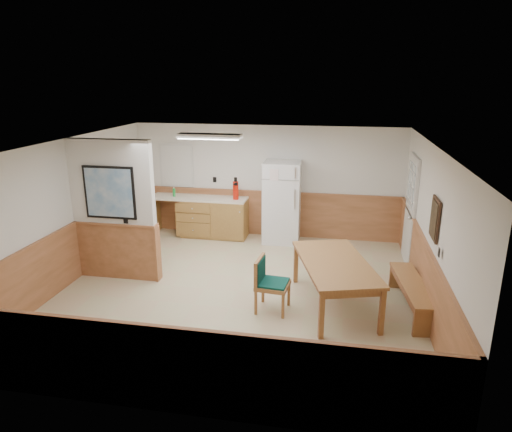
% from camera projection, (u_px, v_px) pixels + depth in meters
% --- Properties ---
extents(ground, '(6.00, 6.00, 0.00)m').
position_uv_depth(ground, '(238.00, 291.00, 7.75)').
color(ground, '#C1B68B').
rests_on(ground, ground).
extents(ceiling, '(6.00, 6.00, 0.02)m').
position_uv_depth(ceiling, '(236.00, 144.00, 7.02)').
color(ceiling, white).
rests_on(ceiling, back_wall).
extents(back_wall, '(6.00, 0.02, 2.50)m').
position_uv_depth(back_wall, '(267.00, 182.00, 10.21)').
color(back_wall, silver).
rests_on(back_wall, ground).
extents(right_wall, '(0.02, 6.00, 2.50)m').
position_uv_depth(right_wall, '(431.00, 232.00, 6.86)').
color(right_wall, silver).
rests_on(right_wall, ground).
extents(left_wall, '(0.02, 6.00, 2.50)m').
position_uv_depth(left_wall, '(68.00, 212.00, 7.91)').
color(left_wall, silver).
rests_on(left_wall, ground).
extents(wainscot_back, '(6.00, 0.04, 1.00)m').
position_uv_depth(wainscot_back, '(266.00, 214.00, 10.41)').
color(wainscot_back, '#B67048').
rests_on(wainscot_back, ground).
extents(wainscot_right, '(0.04, 6.00, 1.00)m').
position_uv_depth(wainscot_right, '(424.00, 278.00, 7.08)').
color(wainscot_right, '#B67048').
rests_on(wainscot_right, ground).
extents(wainscot_left, '(0.04, 6.00, 1.00)m').
position_uv_depth(wainscot_left, '(74.00, 252.00, 8.12)').
color(wainscot_left, '#B67048').
rests_on(wainscot_left, ground).
extents(partition_wall, '(1.50, 0.20, 2.50)m').
position_uv_depth(partition_wall, '(114.00, 212.00, 7.97)').
color(partition_wall, silver).
rests_on(partition_wall, ground).
extents(kitchen_counter, '(2.20, 0.61, 1.00)m').
position_uv_depth(kitchen_counter, '(212.00, 216.00, 10.35)').
color(kitchen_counter, olive).
rests_on(kitchen_counter, ground).
extents(exterior_door, '(0.07, 1.02, 2.15)m').
position_uv_depth(exterior_door, '(410.00, 210.00, 8.71)').
color(exterior_door, silver).
rests_on(exterior_door, ground).
extents(kitchen_window, '(0.80, 0.04, 1.00)m').
position_uv_depth(kitchen_window, '(176.00, 165.00, 10.47)').
color(kitchen_window, silver).
rests_on(kitchen_window, back_wall).
extents(wall_painting, '(0.04, 0.50, 0.60)m').
position_uv_depth(wall_painting, '(435.00, 219.00, 6.50)').
color(wall_painting, '#332014').
rests_on(wall_painting, right_wall).
extents(fluorescent_fixture, '(1.20, 0.30, 0.09)m').
position_uv_depth(fluorescent_fixture, '(209.00, 136.00, 8.40)').
color(fluorescent_fixture, silver).
rests_on(fluorescent_fixture, ceiling).
extents(refrigerator, '(0.80, 0.73, 1.78)m').
position_uv_depth(refrigerator, '(282.00, 202.00, 9.89)').
color(refrigerator, white).
rests_on(refrigerator, ground).
extents(dining_table, '(1.50, 2.16, 0.75)m').
position_uv_depth(dining_table, '(335.00, 267.00, 7.08)').
color(dining_table, '#AB7D3E').
rests_on(dining_table, ground).
extents(dining_bench, '(0.55, 1.70, 0.45)m').
position_uv_depth(dining_bench, '(412.00, 289.00, 7.04)').
color(dining_bench, '#AB7D3E').
rests_on(dining_bench, ground).
extents(dining_chair, '(0.71, 0.53, 0.85)m').
position_uv_depth(dining_chair, '(267.00, 280.00, 7.02)').
color(dining_chair, '#AB7D3E').
rests_on(dining_chair, ground).
extents(fire_extinguisher, '(0.16, 0.16, 0.49)m').
position_uv_depth(fire_extinguisher, '(236.00, 190.00, 10.03)').
color(fire_extinguisher, red).
rests_on(fire_extinguisher, kitchen_counter).
extents(soap_bottle, '(0.07, 0.07, 0.19)m').
position_uv_depth(soap_bottle, '(174.00, 192.00, 10.30)').
color(soap_bottle, green).
rests_on(soap_bottle, kitchen_counter).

